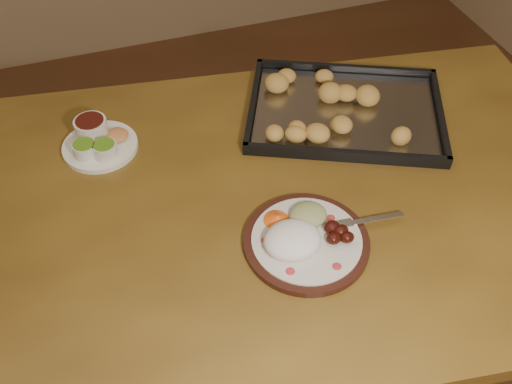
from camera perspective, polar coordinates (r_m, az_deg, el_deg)
name	(u,v)px	position (r m, az deg, el deg)	size (l,w,h in m)	color
dining_table	(261,227)	(1.26, 0.48, -3.56)	(1.61, 1.10, 0.75)	brown
dinner_plate	(303,238)	(1.10, 4.76, -4.59)	(0.33, 0.24, 0.06)	black
condiment_saucer	(97,141)	(1.33, -15.57, 4.95)	(0.17, 0.17, 0.06)	white
baking_tray	(345,109)	(1.39, 8.88, 8.18)	(0.56, 0.50, 0.05)	black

